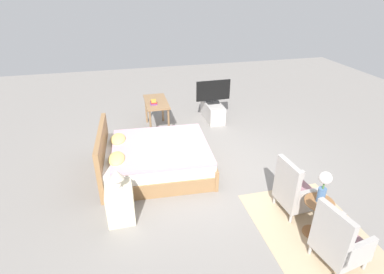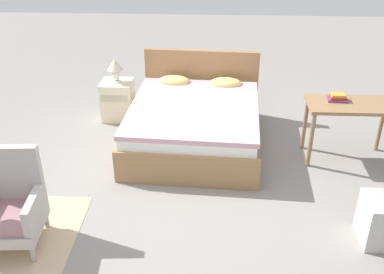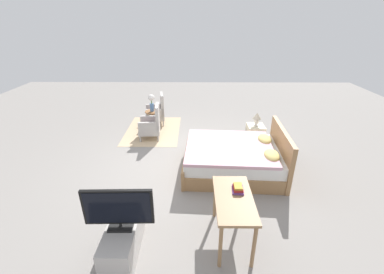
{
  "view_description": "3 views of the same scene",
  "coord_description": "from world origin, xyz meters",
  "px_view_note": "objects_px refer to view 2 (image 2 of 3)",
  "views": [
    {
      "loc": [
        -4.67,
        1.53,
        3.27
      ],
      "look_at": [
        0.3,
        0.32,
        0.59
      ],
      "focal_mm": 28.0,
      "sensor_mm": 36.0,
      "label": 1
    },
    {
      "loc": [
        0.38,
        -4.08,
        2.93
      ],
      "look_at": [
        0.17,
        0.16,
        0.59
      ],
      "focal_mm": 42.0,
      "sensor_mm": 36.0,
      "label": 2
    },
    {
      "loc": [
        4.82,
        0.24,
        2.96
      ],
      "look_at": [
        0.23,
        0.2,
        0.81
      ],
      "focal_mm": 24.0,
      "sensor_mm": 36.0,
      "label": 3
    }
  ],
  "objects_px": {
    "vanity_desk": "(351,112)",
    "armchair_by_window_right": "(11,207)",
    "bed": "(195,122)",
    "book_stack": "(338,98)",
    "nightstand": "(118,100)",
    "table_lamp": "(115,67)"
  },
  "relations": [
    {
      "from": "bed",
      "to": "armchair_by_window_right",
      "type": "xyz_separation_m",
      "value": [
        -1.6,
        -1.97,
        0.08
      ]
    },
    {
      "from": "table_lamp",
      "to": "nightstand",
      "type": "bearing_deg",
      "value": -90.0
    },
    {
      "from": "armchair_by_window_right",
      "to": "nightstand",
      "type": "distance_m",
      "value": 2.68
    },
    {
      "from": "bed",
      "to": "book_stack",
      "type": "relative_size",
      "value": 8.76
    },
    {
      "from": "armchair_by_window_right",
      "to": "table_lamp",
      "type": "xyz_separation_m",
      "value": [
        0.46,
        2.64,
        0.39
      ]
    },
    {
      "from": "nightstand",
      "to": "table_lamp",
      "type": "height_order",
      "value": "table_lamp"
    },
    {
      "from": "bed",
      "to": "vanity_desk",
      "type": "relative_size",
      "value": 2.0
    },
    {
      "from": "vanity_desk",
      "to": "armchair_by_window_right",
      "type": "bearing_deg",
      "value": -154.17
    },
    {
      "from": "armchair_by_window_right",
      "to": "vanity_desk",
      "type": "height_order",
      "value": "armchair_by_window_right"
    },
    {
      "from": "nightstand",
      "to": "vanity_desk",
      "type": "height_order",
      "value": "vanity_desk"
    },
    {
      "from": "vanity_desk",
      "to": "nightstand",
      "type": "bearing_deg",
      "value": 162.14
    },
    {
      "from": "bed",
      "to": "vanity_desk",
      "type": "xyz_separation_m",
      "value": [
        1.86,
        -0.3,
        0.33
      ]
    },
    {
      "from": "nightstand",
      "to": "table_lamp",
      "type": "xyz_separation_m",
      "value": [
        -0.0,
        0.0,
        0.5
      ]
    },
    {
      "from": "nightstand",
      "to": "bed",
      "type": "bearing_deg",
      "value": -30.19
    },
    {
      "from": "armchair_by_window_right",
      "to": "nightstand",
      "type": "relative_size",
      "value": 1.63
    },
    {
      "from": "nightstand",
      "to": "table_lamp",
      "type": "relative_size",
      "value": 1.71
    },
    {
      "from": "armchair_by_window_right",
      "to": "vanity_desk",
      "type": "relative_size",
      "value": 0.88
    },
    {
      "from": "vanity_desk",
      "to": "book_stack",
      "type": "height_order",
      "value": "book_stack"
    },
    {
      "from": "armchair_by_window_right",
      "to": "nightstand",
      "type": "xyz_separation_m",
      "value": [
        0.46,
        2.64,
        -0.1
      ]
    },
    {
      "from": "nightstand",
      "to": "vanity_desk",
      "type": "bearing_deg",
      "value": -17.86
    },
    {
      "from": "nightstand",
      "to": "armchair_by_window_right",
      "type": "bearing_deg",
      "value": -99.89
    },
    {
      "from": "table_lamp",
      "to": "bed",
      "type": "bearing_deg",
      "value": -30.22
    }
  ]
}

